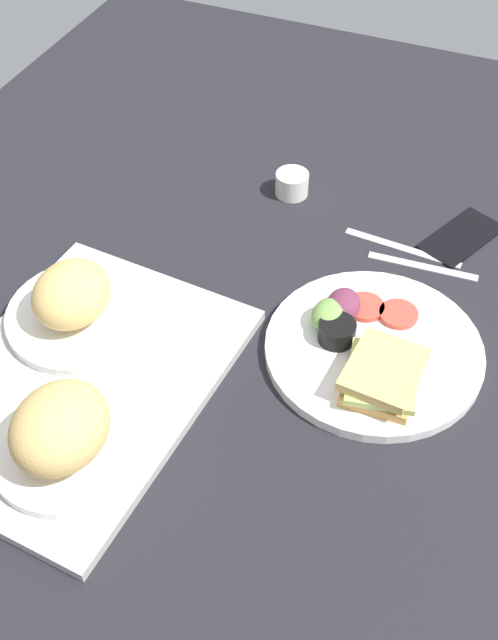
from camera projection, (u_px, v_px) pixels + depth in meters
ground_plane at (263, 362)px, 110.76cm from camera, size 190.00×150.00×3.00cm
serving_tray at (79, 383)px, 105.30cm from camera, size 47.41×36.37×1.60cm
bread_plate_near at (63, 433)px, 93.44cm from camera, size 19.52×19.52×10.31cm
bread_plate_far at (77, 303)px, 109.54cm from camera, size 21.92×21.92×9.52cm
plate_with_salad at (370, 348)px, 108.40cm from camera, size 30.22×30.22×5.40cm
espresso_cup at (292, 184)px, 133.36cm from camera, size 5.60×5.60×4.00cm
fork at (423, 266)px, 121.87cm from camera, size 2.52×17.06×0.50cm
knife at (403, 248)px, 124.83cm from camera, size 2.70×19.05×0.50cm
cell_phone at (462, 236)px, 126.48cm from camera, size 16.09×12.46×0.80cm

